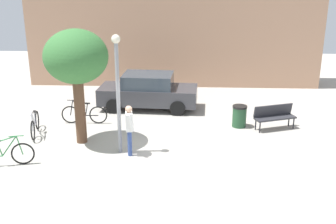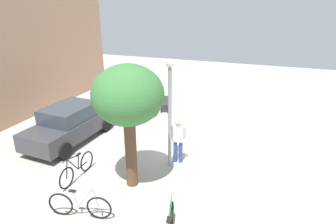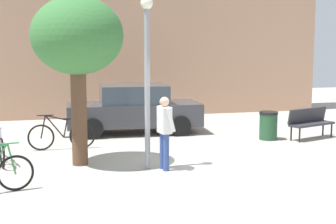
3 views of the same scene
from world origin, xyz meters
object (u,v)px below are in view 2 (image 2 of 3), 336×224
(person_by_lamppost, at_px, (178,138))
(bicycle_black, at_px, (77,169))
(bicycle_silver, at_px, (80,205))
(parked_car_charcoal, at_px, (71,123))
(park_bench, at_px, (163,99))
(trash_bin, at_px, (151,108))
(lamppost, at_px, (170,104))
(plaza_tree, at_px, (128,97))

(person_by_lamppost, bearing_deg, bicycle_black, 128.09)
(person_by_lamppost, relative_size, bicycle_black, 0.92)
(bicycle_silver, bearing_deg, parked_car_charcoal, 39.93)
(park_bench, distance_m, trash_bin, 1.30)
(parked_car_charcoal, relative_size, trash_bin, 5.09)
(lamppost, distance_m, bicycle_black, 3.75)
(park_bench, xyz_separation_m, plaza_tree, (-6.97, -1.64, 2.42))
(lamppost, xyz_separation_m, parked_car_charcoal, (0.50, 4.62, -1.58))
(bicycle_black, bearing_deg, trash_bin, -0.54)
(park_bench, height_order, trash_bin, park_bench)
(person_by_lamppost, distance_m, park_bench, 5.77)
(bicycle_silver, relative_size, bicycle_black, 0.98)
(person_by_lamppost, bearing_deg, parked_car_charcoal, 88.23)
(lamppost, bearing_deg, plaza_tree, 152.86)
(lamppost, relative_size, bicycle_silver, 2.18)
(bicycle_black, bearing_deg, lamppost, -54.79)
(bicycle_silver, bearing_deg, bicycle_black, 38.91)
(lamppost, height_order, bicycle_black, lamppost)
(lamppost, bearing_deg, person_by_lamppost, -28.53)
(trash_bin, bearing_deg, lamppost, -148.77)
(park_bench, xyz_separation_m, parked_car_charcoal, (-4.99, 2.22, 0.23))
(park_bench, distance_m, parked_car_charcoal, 5.47)
(park_bench, bearing_deg, person_by_lamppost, -153.24)
(person_by_lamppost, distance_m, plaza_tree, 2.88)
(plaza_tree, bearing_deg, person_by_lamppost, -27.41)
(bicycle_silver, relative_size, trash_bin, 2.11)
(park_bench, relative_size, plaza_tree, 0.42)
(person_by_lamppost, distance_m, bicycle_black, 3.61)
(lamppost, distance_m, trash_bin, 5.29)
(person_by_lamppost, distance_m, trash_bin, 4.76)
(lamppost, bearing_deg, park_bench, 23.59)
(person_by_lamppost, distance_m, parked_car_charcoal, 4.81)
(park_bench, relative_size, bicycle_black, 0.92)
(bicycle_black, bearing_deg, parked_car_charcoal, 40.57)
(lamppost, xyz_separation_m, plaza_tree, (-1.48, 0.76, 0.61))
(park_bench, relative_size, bicycle_silver, 0.94)
(plaza_tree, relative_size, parked_car_charcoal, 0.92)
(lamppost, bearing_deg, bicycle_silver, 157.62)
(park_bench, distance_m, bicycle_black, 7.34)
(lamppost, relative_size, plaza_tree, 0.98)
(bicycle_silver, bearing_deg, lamppost, -22.38)
(person_by_lamppost, relative_size, plaza_tree, 0.42)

